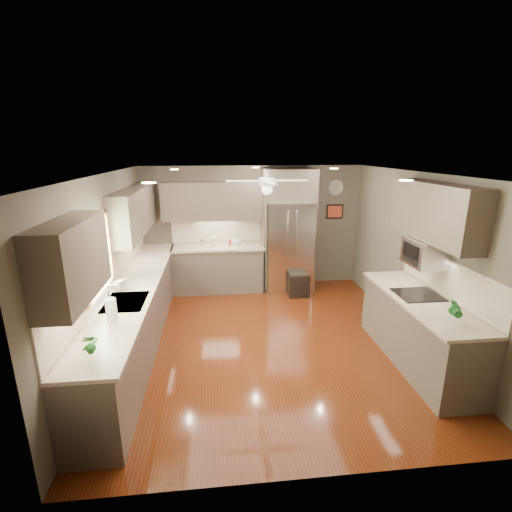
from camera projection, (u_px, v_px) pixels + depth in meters
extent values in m
plane|color=#451D09|center=(268.00, 340.00, 5.68)|extent=(5.00, 5.00, 0.00)
plane|color=white|center=(270.00, 174.00, 4.99)|extent=(5.00, 5.00, 0.00)
plane|color=brown|center=(252.00, 227.00, 7.72)|extent=(4.50, 0.00, 4.50)
plane|color=brown|center=(314.00, 354.00, 2.95)|extent=(4.50, 0.00, 4.50)
plane|color=brown|center=(108.00, 267.00, 5.10)|extent=(0.00, 5.00, 5.00)
plane|color=brown|center=(417.00, 257.00, 5.57)|extent=(0.00, 5.00, 5.00)
cylinder|color=silver|center=(202.00, 242.00, 7.45)|extent=(0.09, 0.09, 0.13)
cylinder|color=beige|center=(214.00, 242.00, 7.42)|extent=(0.13, 0.13, 0.20)
cylinder|color=maroon|center=(231.00, 242.00, 7.48)|extent=(0.09, 0.09, 0.11)
imported|color=white|center=(120.00, 283.00, 5.09)|extent=(0.12, 0.12, 0.21)
imported|color=#1B601E|center=(88.00, 344.00, 3.41)|extent=(0.18, 0.15, 0.30)
imported|color=#1B601E|center=(456.00, 309.00, 4.16)|extent=(0.19, 0.17, 0.30)
imported|color=beige|center=(236.00, 244.00, 7.47)|extent=(0.23, 0.23, 0.05)
cube|color=brown|center=(137.00, 315.00, 5.50)|extent=(0.60, 4.70, 0.90)
cube|color=#BEAB99|center=(135.00, 285.00, 5.37)|extent=(0.65, 4.70, 0.04)
cube|color=beige|center=(112.00, 267.00, 5.26)|extent=(0.02, 4.70, 0.50)
cube|color=brown|center=(218.00, 269.00, 7.58)|extent=(1.85, 0.60, 0.90)
cube|color=#BEAB99|center=(218.00, 247.00, 7.44)|extent=(1.85, 0.65, 0.04)
cube|color=beige|center=(217.00, 230.00, 7.65)|extent=(1.85, 0.02, 0.50)
cube|color=brown|center=(72.00, 261.00, 3.43)|extent=(0.33, 1.20, 0.75)
cube|color=brown|center=(135.00, 211.00, 6.20)|extent=(0.33, 2.40, 0.75)
cube|color=brown|center=(216.00, 201.00, 7.33)|extent=(2.15, 0.33, 0.75)
cube|color=brown|center=(435.00, 212.00, 4.81)|extent=(0.33, 1.70, 0.75)
cube|color=#BFF2B2|center=(95.00, 257.00, 4.54)|extent=(0.01, 1.00, 0.80)
cube|color=olive|center=(93.00, 222.00, 4.42)|extent=(0.05, 1.12, 0.06)
cube|color=olive|center=(101.00, 289.00, 4.66)|extent=(0.05, 1.12, 0.06)
cube|color=olive|center=(82.00, 270.00, 4.04)|extent=(0.05, 0.06, 0.80)
cube|color=olive|center=(109.00, 246.00, 5.05)|extent=(0.05, 0.06, 0.80)
cube|color=silver|center=(126.00, 303.00, 4.74)|extent=(0.50, 0.70, 0.03)
cube|color=#262626|center=(126.00, 305.00, 4.75)|extent=(0.44, 0.62, 0.05)
cylinder|color=silver|center=(108.00, 294.00, 4.69)|extent=(0.02, 0.02, 0.24)
cylinder|color=silver|center=(112.00, 285.00, 4.66)|extent=(0.16, 0.02, 0.02)
cube|color=silver|center=(288.00, 246.00, 7.54)|extent=(0.92, 0.72, 1.82)
cube|color=black|center=(291.00, 263.00, 7.29)|extent=(0.88, 0.02, 0.02)
cube|color=black|center=(292.00, 234.00, 7.12)|extent=(0.01, 0.02, 1.00)
cylinder|color=silver|center=(288.00, 234.00, 7.08)|extent=(0.02, 0.02, 0.90)
cylinder|color=silver|center=(296.00, 234.00, 7.10)|extent=(0.02, 0.02, 0.90)
cube|color=brown|center=(289.00, 185.00, 7.26)|extent=(1.04, 0.60, 0.63)
cube|color=brown|center=(263.00, 246.00, 7.55)|extent=(0.06, 0.60, 1.82)
cube|color=brown|center=(311.00, 245.00, 7.65)|extent=(0.06, 0.60, 1.82)
cube|color=brown|center=(418.00, 332.00, 4.99)|extent=(0.65, 2.20, 0.90)
cube|color=#BEAB99|center=(422.00, 299.00, 4.86)|extent=(0.70, 2.20, 0.04)
cube|color=beige|center=(448.00, 278.00, 4.82)|extent=(0.02, 2.20, 0.50)
cube|color=black|center=(418.00, 295.00, 4.95)|extent=(0.56, 0.52, 0.01)
cube|color=silver|center=(425.00, 253.00, 4.96)|extent=(0.42, 0.55, 0.34)
cube|color=black|center=(410.00, 253.00, 4.93)|extent=(0.02, 0.40, 0.26)
cylinder|color=white|center=(267.00, 175.00, 5.28)|extent=(0.03, 0.03, 0.08)
cylinder|color=white|center=(267.00, 182.00, 5.31)|extent=(0.22, 0.22, 0.10)
sphere|color=white|center=(267.00, 189.00, 5.34)|extent=(0.16, 0.16, 0.16)
cube|color=white|center=(291.00, 181.00, 5.34)|extent=(0.48, 0.11, 0.01)
cube|color=white|center=(264.00, 179.00, 5.64)|extent=(0.11, 0.48, 0.01)
cube|color=white|center=(243.00, 181.00, 5.27)|extent=(0.48, 0.11, 0.01)
cube|color=white|center=(271.00, 183.00, 4.97)|extent=(0.11, 0.48, 0.01)
cylinder|color=white|center=(174.00, 169.00, 6.08)|extent=(0.14, 0.14, 0.01)
cylinder|color=white|center=(334.00, 169.00, 6.36)|extent=(0.14, 0.14, 0.01)
cylinder|color=white|center=(149.00, 183.00, 3.70)|extent=(0.14, 0.14, 0.01)
cylinder|color=white|center=(406.00, 180.00, 3.98)|extent=(0.14, 0.14, 0.01)
cylinder|color=white|center=(256.00, 168.00, 6.71)|extent=(0.14, 0.14, 0.01)
cylinder|color=white|center=(336.00, 187.00, 7.67)|extent=(0.30, 0.03, 0.30)
cylinder|color=silver|center=(336.00, 188.00, 7.65)|extent=(0.29, 0.00, 0.29)
cube|color=black|center=(335.00, 211.00, 7.80)|extent=(0.36, 0.03, 0.30)
cube|color=#A93C21|center=(335.00, 212.00, 7.79)|extent=(0.30, 0.01, 0.24)
cube|color=black|center=(298.00, 284.00, 7.38)|extent=(0.41, 0.41, 0.45)
cube|color=black|center=(299.00, 273.00, 7.31)|extent=(0.39, 0.39, 0.03)
cylinder|color=white|center=(111.00, 311.00, 4.14)|extent=(0.12, 0.12, 0.28)
cylinder|color=silver|center=(111.00, 310.00, 4.14)|extent=(0.02, 0.02, 0.30)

